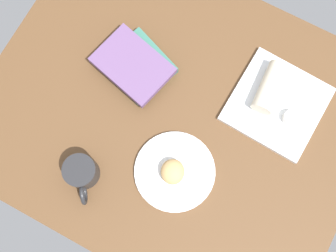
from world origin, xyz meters
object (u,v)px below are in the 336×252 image
at_px(round_plate, 175,172).
at_px(sauce_cup, 291,118).
at_px(square_plate, 277,104).
at_px(breakfast_wrap, 271,87).
at_px(coffee_mug, 81,173).
at_px(book_stack, 136,66).
at_px(scone_pastry, 173,172).

height_order(round_plate, sauce_cup, sauce_cup).
relative_size(square_plate, breakfast_wrap, 1.73).
bearing_deg(breakfast_wrap, round_plate, 65.57).
relative_size(breakfast_wrap, coffee_mug, 1.21).
bearing_deg(sauce_cup, book_stack, -171.64).
bearing_deg(square_plate, sauce_cup, -28.15).
xyz_separation_m(breakfast_wrap, book_stack, (-0.38, -0.12, -0.02)).
xyz_separation_m(scone_pastry, breakfast_wrap, (0.13, 0.34, 0.01)).
bearing_deg(coffee_mug, breakfast_wrap, 52.87).
bearing_deg(book_stack, scone_pastry, -43.01).
height_order(breakfast_wrap, book_stack, breakfast_wrap).
relative_size(round_plate, sauce_cup, 5.07).
relative_size(round_plate, scone_pastry, 3.22).
bearing_deg(coffee_mug, book_stack, 94.02).
bearing_deg(breakfast_wrap, square_plate, 148.59).
distance_m(square_plate, sauce_cup, 0.06).
xyz_separation_m(round_plate, book_stack, (-0.25, 0.22, 0.02)).
bearing_deg(book_stack, sauce_cup, 8.36).
distance_m(scone_pastry, breakfast_wrap, 0.37).
xyz_separation_m(scone_pastry, coffee_mug, (-0.22, -0.12, 0.00)).
height_order(square_plate, book_stack, book_stack).
bearing_deg(coffee_mug, round_plate, 30.03).
bearing_deg(square_plate, round_plate, -118.49).
relative_size(round_plate, square_plate, 0.89).
bearing_deg(round_plate, book_stack, 138.28).
relative_size(scone_pastry, breakfast_wrap, 0.48).
bearing_deg(sauce_cup, breakfast_wrap, 151.85).
height_order(scone_pastry, sauce_cup, scone_pastry).
xyz_separation_m(square_plate, breakfast_wrap, (-0.04, 0.02, 0.04)).
distance_m(round_plate, scone_pastry, 0.03).
bearing_deg(scone_pastry, book_stack, 136.99).
relative_size(square_plate, sauce_cup, 5.66).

